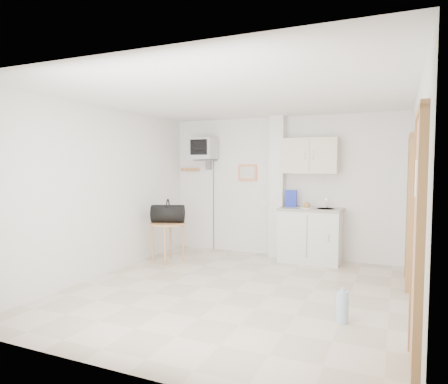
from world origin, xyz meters
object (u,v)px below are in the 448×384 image
at_px(crt_television, 204,149).
at_px(water_bottle, 342,307).
at_px(round_table, 168,228).
at_px(duffel_bag, 168,213).

distance_m(crt_television, water_bottle, 4.21).
bearing_deg(crt_television, round_table, -101.46).
height_order(crt_television, duffel_bag, crt_television).
xyz_separation_m(round_table, duffel_bag, (-0.01, 0.03, 0.25)).
distance_m(duffel_bag, water_bottle, 3.52).
xyz_separation_m(duffel_bag, water_bottle, (3.08, -1.56, -0.65)).
height_order(crt_television, water_bottle, crt_television).
bearing_deg(round_table, water_bottle, -26.54).
distance_m(crt_television, round_table, 1.69).
bearing_deg(water_bottle, crt_television, 138.72).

